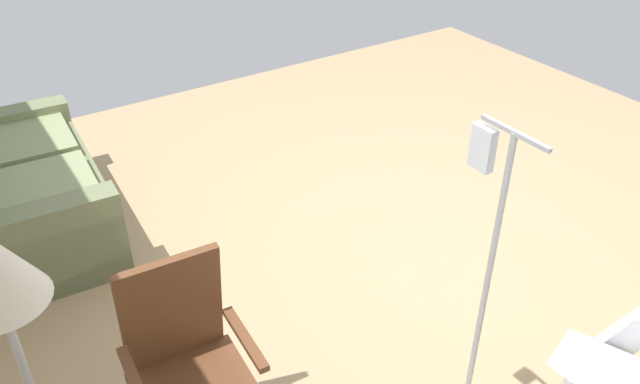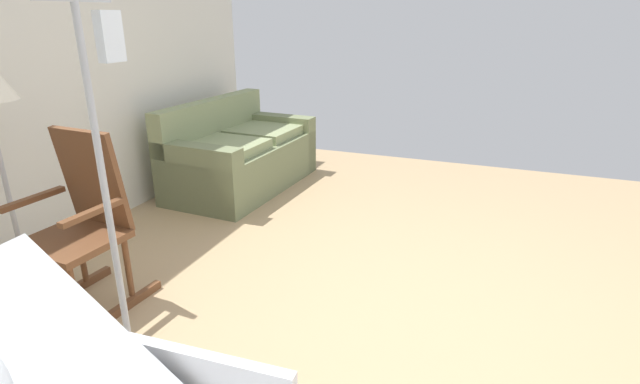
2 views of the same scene
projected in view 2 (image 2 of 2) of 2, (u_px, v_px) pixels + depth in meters
name	position (u px, v px, depth m)	size (l,w,h in m)	color
ground_plane	(406.00, 322.00, 2.75)	(6.62, 6.62, 0.00)	tan
back_wall	(12.00, 60.00, 3.19)	(5.49, 0.10, 2.70)	silver
couch	(240.00, 157.00, 4.82)	(1.65, 0.94, 0.85)	#737D57
rocking_chair	(82.00, 227.00, 2.76)	(0.79, 0.53, 1.05)	brown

